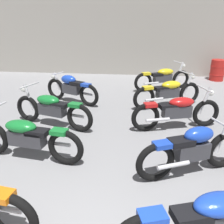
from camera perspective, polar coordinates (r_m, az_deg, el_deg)
back_wall at (r=11.25m, az=3.69°, el=17.74°), size 12.81×0.24×3.60m
motorcycle_left_row_1 at (r=4.75m, az=-19.22°, el=-5.45°), size 2.16×0.68×0.97m
motorcycle_left_row_2 at (r=6.01m, az=-13.77°, el=0.82°), size 2.10×0.90×0.97m
motorcycle_left_row_3 at (r=7.61m, az=-9.42°, el=5.51°), size 1.83×0.93×0.88m
motorcycle_right_row_0 at (r=3.07m, az=21.79°, el=-22.29°), size 2.10×0.91×0.97m
motorcycle_right_row_1 at (r=4.28m, az=18.12°, el=-8.22°), size 1.85×0.89×0.88m
motorcycle_right_row_2 at (r=5.90m, az=14.90°, el=0.32°), size 2.11×0.89×0.97m
motorcycle_right_row_3 at (r=7.32m, az=12.86°, el=4.59°), size 2.01×1.09×0.97m
motorcycle_right_row_4 at (r=9.05m, az=11.72°, el=7.84°), size 2.03×1.05×0.97m
oil_drum at (r=11.14m, az=23.24°, el=8.91°), size 0.59×0.59×0.85m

